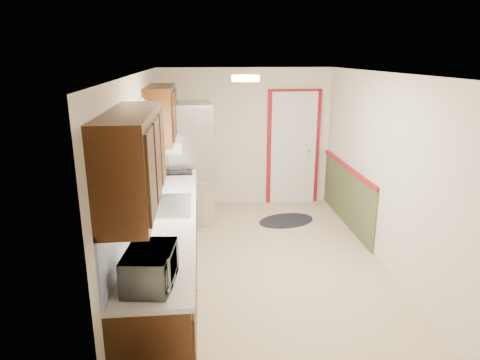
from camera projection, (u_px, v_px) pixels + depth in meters
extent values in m
cube|color=beige|center=(266.00, 267.00, 5.46)|extent=(3.20, 5.20, 0.12)
cube|color=white|center=(270.00, 74.00, 4.78)|extent=(3.20, 5.20, 0.12)
cube|color=white|center=(246.00, 138.00, 7.51)|extent=(3.20, 0.10, 2.40)
cube|color=white|center=(330.00, 283.00, 2.73)|extent=(3.20, 0.10, 2.40)
cube|color=white|center=(141.00, 180.00, 4.98)|extent=(0.10, 5.20, 2.40)
cube|color=white|center=(389.00, 173.00, 5.26)|extent=(0.10, 5.20, 2.40)
cube|color=#351C0C|center=(168.00, 249.00, 4.93)|extent=(0.60, 4.00, 0.90)
cube|color=silver|center=(168.00, 211.00, 4.80)|extent=(0.63, 4.00, 0.04)
cube|color=#5E85E4|center=(139.00, 186.00, 4.69)|extent=(0.02, 4.00, 0.55)
cube|color=#351C0C|center=(133.00, 160.00, 3.29)|extent=(0.35, 1.40, 0.75)
cube|color=#351C0C|center=(161.00, 114.00, 5.87)|extent=(0.35, 1.20, 0.75)
cube|color=white|center=(138.00, 148.00, 4.67)|extent=(0.02, 1.00, 0.90)
cube|color=orange|center=(140.00, 116.00, 4.58)|extent=(0.05, 1.12, 0.24)
cube|color=#B7B7BC|center=(168.00, 205.00, 4.89)|extent=(0.52, 0.82, 0.02)
cube|color=white|center=(167.00, 145.00, 6.05)|extent=(0.45, 0.60, 0.15)
cube|color=maroon|center=(293.00, 148.00, 7.61)|extent=(0.94, 0.05, 2.08)
cube|color=white|center=(293.00, 149.00, 7.59)|extent=(0.80, 0.04, 2.00)
cube|color=#464F2C|center=(347.00, 196.00, 6.76)|extent=(0.02, 2.30, 0.90)
cube|color=maroon|center=(348.00, 168.00, 6.62)|extent=(0.04, 2.30, 0.06)
cylinder|color=#FFD88C|center=(246.00, 78.00, 4.57)|extent=(0.30, 0.30, 0.06)
imported|color=white|center=(150.00, 264.00, 3.17)|extent=(0.34, 0.54, 0.34)
cube|color=#B7B7BC|center=(187.00, 163.00, 6.77)|extent=(0.85, 0.80, 1.90)
cylinder|color=black|center=(168.00, 176.00, 6.38)|extent=(0.02, 0.02, 1.33)
ellipsoid|color=black|center=(286.00, 221.00, 6.96)|extent=(1.08, 0.87, 0.01)
cube|color=black|center=(175.00, 169.00, 6.42)|extent=(0.52, 0.63, 0.02)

